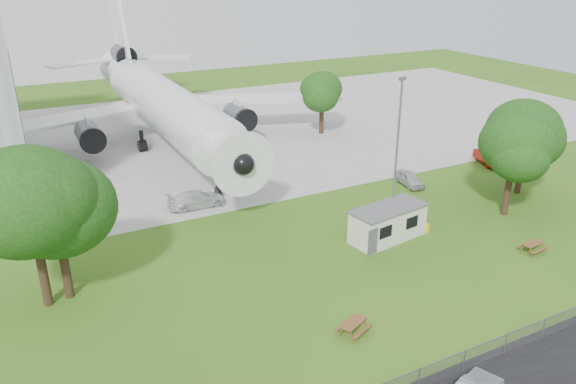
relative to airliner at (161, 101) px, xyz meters
name	(u,v)px	position (x,y,z in m)	size (l,w,h in m)	color
ground	(348,289)	(2.00, -35.86, -5.27)	(160.00, 160.00, 0.00)	#497A1B
concrete_apron	(176,138)	(2.00, 2.14, -5.25)	(120.00, 46.00, 0.03)	#B7B7B2
airliner	(161,101)	(0.00, 0.00, 0.00)	(46.36, 47.73, 17.69)	white
site_cabin	(388,223)	(8.65, -31.17, -3.96)	(6.92, 3.59, 2.62)	silver
picnic_west	(353,333)	(-0.35, -40.02, -5.27)	(1.80, 1.50, 0.76)	brown
picnic_east	(532,252)	(16.87, -37.95, -5.27)	(1.80, 1.50, 0.76)	brown
fence	(448,376)	(2.00, -45.36, -5.27)	(58.00, 0.04, 1.30)	gray
lamp_mast	(396,157)	(10.20, -29.66, 0.73)	(0.16, 0.16, 12.00)	slate
tree_west_big	(30,205)	(-15.68, -28.71, 1.55)	(7.71, 7.71, 10.69)	#382619
tree_west_small	(55,210)	(-14.36, -28.38, 0.84)	(7.19, 7.19, 9.72)	#382619
tree_east_front	(514,151)	(20.21, -32.14, 0.34)	(6.23, 6.23, 8.74)	#382619
tree_east_back	(527,135)	(25.05, -29.21, 0.30)	(7.19, 7.19, 9.18)	#382619
tree_far_apron	(322,93)	(18.66, -4.24, -0.14)	(5.38, 5.38, 7.84)	#382619
car_ne_hatch	(409,179)	(17.29, -23.10, -4.63)	(1.52, 3.78, 1.29)	#ACAFB3
car_ne_sedan	(489,158)	(28.57, -22.16, -4.55)	(1.52, 4.35, 1.43)	#951508
car_apron_van	(196,199)	(-2.50, -18.63, -4.55)	(2.02, 4.97, 1.44)	white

